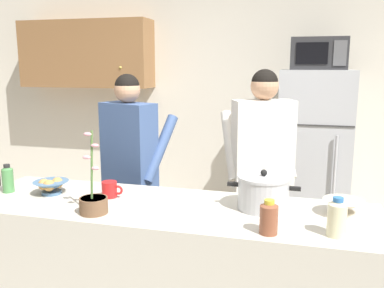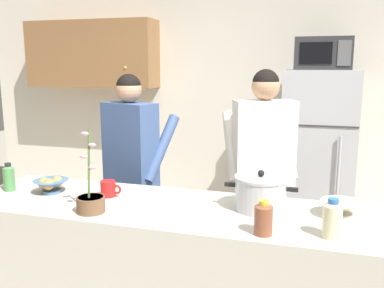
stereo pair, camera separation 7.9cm
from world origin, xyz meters
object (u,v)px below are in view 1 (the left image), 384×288
(person_by_sink, at_px, (262,157))
(bottle_near_edge, at_px, (337,217))
(bread_bowl, at_px, (51,186))
(potted_orchid, at_px, (93,201))
(empty_bowl, at_px, (343,206))
(refrigerator, at_px, (312,159))
(coffee_mug, at_px, (110,189))
(cooking_pot, at_px, (263,192))
(bottle_far_corner, at_px, (269,217))
(person_near_pot, at_px, (130,157))
(bottle_mid_counter, at_px, (8,179))
(microwave, at_px, (319,54))

(person_by_sink, height_order, bottle_near_edge, person_by_sink)
(bread_bowl, height_order, potted_orchid, potted_orchid)
(empty_bowl, bearing_deg, refrigerator, 93.65)
(coffee_mug, bearing_deg, refrigerator, 56.03)
(refrigerator, relative_size, cooking_pot, 4.18)
(empty_bowl, bearing_deg, person_by_sink, 123.86)
(coffee_mug, xyz_separation_m, bottle_far_corner, (0.96, -0.31, 0.03))
(person_near_pot, relative_size, bottle_mid_counter, 9.25)
(bottle_mid_counter, bearing_deg, microwave, 44.65)
(refrigerator, bearing_deg, empty_bowl, -86.35)
(microwave, xyz_separation_m, bottle_near_edge, (0.05, -2.02, -0.78))
(empty_bowl, distance_m, bottle_near_edge, 0.31)
(refrigerator, height_order, bottle_mid_counter, refrigerator)
(person_by_sink, bearing_deg, microwave, 68.62)
(bottle_near_edge, bearing_deg, cooking_pot, 141.55)
(bread_bowl, bearing_deg, coffee_mug, 5.95)
(microwave, bearing_deg, empty_bowl, -86.30)
(refrigerator, bearing_deg, bottle_near_edge, -88.49)
(coffee_mug, distance_m, empty_bowl, 1.32)
(bottle_near_edge, bearing_deg, person_by_sink, 112.87)
(person_by_sink, bearing_deg, person_near_pot, -172.27)
(bottle_far_corner, bearing_deg, bottle_near_edge, 9.51)
(microwave, distance_m, bottle_near_edge, 2.17)
(empty_bowl, xyz_separation_m, bottle_mid_counter, (-1.97, -0.11, 0.04))
(cooking_pot, relative_size, bottle_far_corner, 2.40)
(coffee_mug, height_order, potted_orchid, potted_orchid)
(bread_bowl, xyz_separation_m, bottle_mid_counter, (-0.28, -0.03, 0.04))
(microwave, distance_m, person_near_pot, 1.92)
(bottle_mid_counter, xyz_separation_m, bottle_far_corner, (1.61, -0.24, -0.01))
(person_near_pot, xyz_separation_m, coffee_mug, (0.15, -0.65, -0.05))
(microwave, distance_m, coffee_mug, 2.29)
(person_by_sink, distance_m, cooking_pot, 0.76)
(person_near_pot, bearing_deg, bottle_near_edge, -32.82)
(cooking_pot, height_order, bread_bowl, cooking_pot)
(refrigerator, bearing_deg, cooking_pot, -99.87)
(microwave, relative_size, person_near_pot, 0.29)
(bread_bowl, relative_size, bottle_far_corner, 1.29)
(potted_orchid, bearing_deg, bottle_near_edge, 0.63)
(empty_bowl, bearing_deg, bottle_near_edge, -100.80)
(person_near_pot, relative_size, potted_orchid, 3.68)
(bread_bowl, relative_size, bottle_mid_counter, 1.21)
(person_by_sink, relative_size, potted_orchid, 3.76)
(bottle_far_corner, bearing_deg, microwave, 83.14)
(bottle_far_corner, height_order, potted_orchid, potted_orchid)
(potted_orchid, bearing_deg, refrigerator, 60.40)
(bottle_mid_counter, distance_m, bottle_far_corner, 1.63)
(coffee_mug, height_order, bottle_near_edge, bottle_near_edge)
(person_near_pot, height_order, empty_bowl, person_near_pot)
(bottle_far_corner, bearing_deg, person_near_pot, 139.04)
(bottle_near_edge, relative_size, bottle_far_corner, 1.13)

